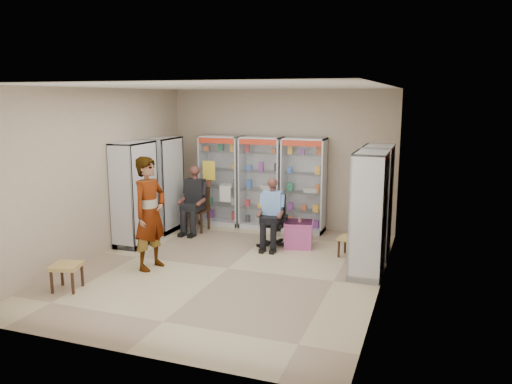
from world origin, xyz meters
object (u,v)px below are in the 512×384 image
(woven_stool_b, at_px, (67,277))
(cabinet_back_mid, at_px, (261,183))
(wooden_chair, at_px, (197,209))
(standing_man, at_px, (150,213))
(seated_shopkeeper, at_px, (272,215))
(cabinet_back_right, at_px, (304,185))
(cabinet_right_near, at_px, (369,214))
(pink_trunk, at_px, (298,234))
(cabinet_back_left, at_px, (221,180))
(cabinet_left_far, at_px, (164,185))
(office_chair, at_px, (273,221))
(cabinet_left_near, at_px, (135,194))
(cabinet_right_far, at_px, (376,201))
(woven_stool_a, at_px, (350,247))

(woven_stool_b, bearing_deg, cabinet_back_mid, 70.60)
(wooden_chair, distance_m, standing_man, 2.47)
(seated_shopkeeper, bearing_deg, cabinet_back_right, 73.19)
(cabinet_right_near, relative_size, pink_trunk, 3.89)
(cabinet_back_left, height_order, standing_man, cabinet_back_left)
(cabinet_left_far, bearing_deg, office_chair, 83.09)
(cabinet_back_mid, relative_size, cabinet_left_near, 1.00)
(cabinet_back_mid, height_order, cabinet_right_far, same)
(cabinet_back_right, xyz_separation_m, cabinet_right_near, (1.63, -2.23, 0.00))
(pink_trunk, distance_m, woven_stool_b, 4.24)
(pink_trunk, bearing_deg, cabinet_back_left, 151.69)
(wooden_chair, bearing_deg, cabinet_back_right, 18.75)
(cabinet_left_far, xyz_separation_m, woven_stool_a, (4.05, -0.48, -0.82))
(cabinet_back_mid, height_order, woven_stool_a, cabinet_back_mid)
(seated_shopkeeper, bearing_deg, wooden_chair, 158.76)
(cabinet_left_far, height_order, standing_man, cabinet_left_far)
(office_chair, height_order, seated_shopkeeper, seated_shopkeeper)
(cabinet_right_near, bearing_deg, woven_stool_b, 117.74)
(standing_man, bearing_deg, office_chair, -28.95)
(cabinet_right_near, height_order, office_chair, cabinet_right_near)
(seated_shopkeeper, bearing_deg, cabinet_back_left, 136.90)
(cabinet_back_mid, height_order, cabinet_back_right, same)
(seated_shopkeeper, height_order, woven_stool_b, seated_shopkeeper)
(woven_stool_a, relative_size, standing_man, 0.19)
(seated_shopkeeper, xyz_separation_m, standing_man, (-1.54, -1.84, 0.32))
(cabinet_right_near, bearing_deg, pink_trunk, 52.48)
(pink_trunk, xyz_separation_m, woven_stool_b, (-2.70, -3.27, -0.05))
(cabinet_back_mid, relative_size, seated_shopkeeper, 1.59)
(cabinet_back_right, bearing_deg, wooden_chair, -161.25)
(cabinet_right_far, bearing_deg, cabinet_left_near, 101.41)
(cabinet_right_near, xyz_separation_m, cabinet_left_far, (-4.46, 1.30, 0.00))
(wooden_chair, relative_size, standing_man, 0.50)
(office_chair, bearing_deg, cabinet_right_near, -32.02)
(cabinet_back_left, bearing_deg, wooden_chair, -108.90)
(cabinet_back_right, xyz_separation_m, woven_stool_b, (-2.50, -4.40, -0.80))
(seated_shopkeeper, bearing_deg, office_chair, 85.40)
(wooden_chair, height_order, pink_trunk, wooden_chair)
(cabinet_right_near, distance_m, woven_stool_a, 1.23)
(cabinet_back_mid, bearing_deg, cabinet_right_far, -23.65)
(cabinet_back_mid, xyz_separation_m, seated_shopkeeper, (0.67, -1.29, -0.37))
(cabinet_right_near, bearing_deg, cabinet_back_right, 36.16)
(woven_stool_a, bearing_deg, seated_shopkeeper, 175.51)
(woven_stool_b, bearing_deg, cabinet_right_far, 38.39)
(seated_shopkeeper, xyz_separation_m, woven_stool_b, (-2.22, -3.11, -0.43))
(cabinet_left_near, xyz_separation_m, woven_stool_b, (0.33, -2.37, -0.80))
(cabinet_right_far, relative_size, cabinet_left_far, 1.00)
(cabinet_left_far, bearing_deg, pink_trunk, 86.23)
(cabinet_right_near, height_order, woven_stool_b, cabinet_right_near)
(cabinet_back_right, height_order, wooden_chair, cabinet_back_right)
(cabinet_left_far, bearing_deg, woven_stool_b, 5.43)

